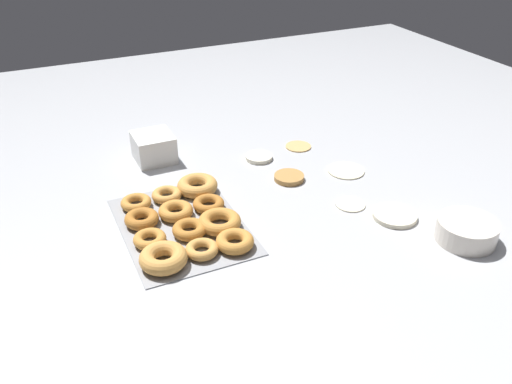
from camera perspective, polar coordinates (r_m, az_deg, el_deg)
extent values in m
plane|color=#B2B5BA|center=(1.54, 2.91, -0.23)|extent=(3.00, 3.00, 0.00)
cylinder|color=#B27F42|center=(1.61, 3.50, 1.55)|extent=(0.09, 0.09, 0.02)
cylinder|color=tan|center=(1.81, 4.47, 4.86)|extent=(0.08, 0.08, 0.01)
cylinder|color=beige|center=(1.68, 9.46, 2.30)|extent=(0.11, 0.11, 0.01)
cylinder|color=beige|center=(1.48, 14.40, -2.41)|extent=(0.12, 0.12, 0.01)
cylinder|color=beige|center=(1.51, 9.92, -1.22)|extent=(0.08, 0.08, 0.01)
cylinder|color=silver|center=(1.73, 0.31, 3.68)|extent=(0.09, 0.09, 0.01)
cube|color=#93969B|center=(1.42, -7.80, -3.52)|extent=(0.41, 0.30, 0.01)
torus|color=#C68438|center=(1.51, -12.51, -1.10)|extent=(0.08, 0.08, 0.02)
torus|color=#AD6B28|center=(1.43, -11.94, -2.78)|extent=(0.09, 0.09, 0.03)
torus|color=#C68438|center=(1.35, -11.12, -4.88)|extent=(0.08, 0.08, 0.02)
torus|color=#D19347|center=(1.28, -9.72, -6.86)|extent=(0.11, 0.11, 0.04)
torus|color=#D19347|center=(1.52, -9.39, -0.30)|extent=(0.08, 0.08, 0.02)
torus|color=#C68438|center=(1.45, -8.44, -1.99)|extent=(0.09, 0.09, 0.03)
torus|color=#B7752D|center=(1.37, -7.02, -3.92)|extent=(0.09, 0.09, 0.03)
torus|color=#D19347|center=(1.30, -5.72, -6.03)|extent=(0.08, 0.08, 0.02)
torus|color=#D19347|center=(1.55, -6.19, 0.68)|extent=(0.11, 0.11, 0.04)
torus|color=#AD6B28|center=(1.47, -5.01, -1.25)|extent=(0.09, 0.09, 0.02)
torus|color=#C68438|center=(1.39, -3.85, -3.15)|extent=(0.11, 0.11, 0.03)
torus|color=#C68438|center=(1.32, -2.23, -5.22)|extent=(0.09, 0.09, 0.03)
cylinder|color=silver|center=(1.44, 21.28, -3.83)|extent=(0.15, 0.15, 0.06)
cube|color=white|center=(1.75, -10.62, 3.69)|extent=(0.13, 0.12, 0.02)
cube|color=white|center=(1.74, -10.69, 4.32)|extent=(0.13, 0.12, 0.02)
cube|color=white|center=(1.74, -10.76, 4.96)|extent=(0.13, 0.12, 0.02)
cube|color=white|center=(1.73, -10.83, 5.61)|extent=(0.13, 0.12, 0.02)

